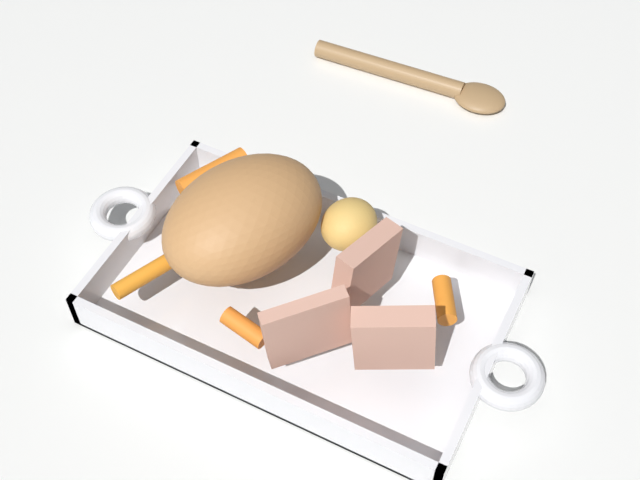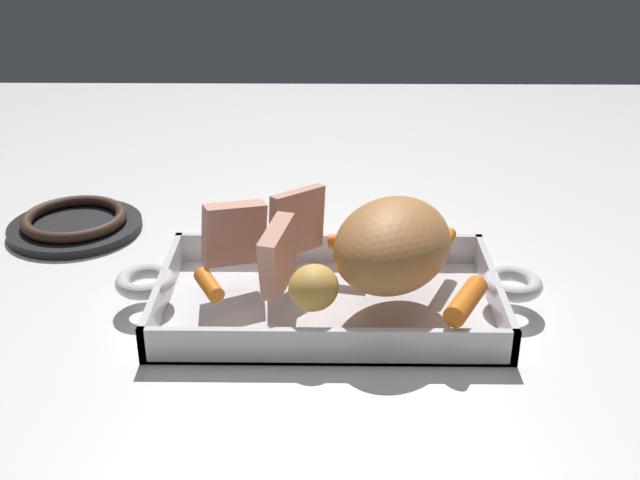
{
  "view_description": "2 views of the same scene",
  "coord_description": "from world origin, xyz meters",
  "px_view_note": "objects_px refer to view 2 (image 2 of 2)",
  "views": [
    {
      "loc": [
        -0.22,
        0.39,
        0.7
      ],
      "look_at": [
        -0.0,
        -0.03,
        0.08
      ],
      "focal_mm": 51.38,
      "sensor_mm": 36.0,
      "label": 1
    },
    {
      "loc": [
        0.0,
        -0.71,
        0.42
      ],
      "look_at": [
        -0.01,
        0.02,
        0.07
      ],
      "focal_mm": 44.27,
      "sensor_mm": 36.0,
      "label": 2
    }
  ],
  "objects_px": {
    "roast_slice_thin": "(275,256)",
    "baby_carrot_short": "(439,247)",
    "baby_carrot_long": "(344,242)",
    "baby_carrot_southwest": "(462,301)",
    "pork_roast": "(389,244)",
    "baby_carrot_northwest": "(205,285)",
    "roast_slice_thick": "(231,233)",
    "roasting_dish": "(325,298)",
    "potato_corner": "(310,288)",
    "stove_burner_rear": "(72,223)",
    "roast_slice_outer": "(294,222)"
  },
  "relations": [
    {
      "from": "baby_carrot_northwest",
      "to": "potato_corner",
      "type": "distance_m",
      "value": 0.11
    },
    {
      "from": "pork_roast",
      "to": "roast_slice_thin",
      "type": "xyz_separation_m",
      "value": [
        -0.11,
        -0.01,
        -0.01
      ]
    },
    {
      "from": "roasting_dish",
      "to": "baby_carrot_northwest",
      "type": "xyz_separation_m",
      "value": [
        -0.12,
        -0.04,
        0.03
      ]
    },
    {
      "from": "stove_burner_rear",
      "to": "potato_corner",
      "type": "bearing_deg",
      "value": -39.34
    },
    {
      "from": "roast_slice_thin",
      "to": "stove_burner_rear",
      "type": "bearing_deg",
      "value": 142.52
    },
    {
      "from": "roast_slice_outer",
      "to": "baby_carrot_southwest",
      "type": "bearing_deg",
      "value": -37.24
    },
    {
      "from": "roasting_dish",
      "to": "stove_burner_rear",
      "type": "bearing_deg",
      "value": 149.61
    },
    {
      "from": "baby_carrot_short",
      "to": "stove_burner_rear",
      "type": "height_order",
      "value": "baby_carrot_short"
    },
    {
      "from": "roasting_dish",
      "to": "roast_slice_outer",
      "type": "distance_m",
      "value": 0.09
    },
    {
      "from": "baby_carrot_southwest",
      "to": "baby_carrot_long",
      "type": "bearing_deg",
      "value": 129.5
    },
    {
      "from": "baby_carrot_southwest",
      "to": "baby_carrot_long",
      "type": "xyz_separation_m",
      "value": [
        -0.11,
        0.13,
        -0.0
      ]
    },
    {
      "from": "baby_carrot_southwest",
      "to": "baby_carrot_northwest",
      "type": "bearing_deg",
      "value": 172.51
    },
    {
      "from": "baby_carrot_long",
      "to": "potato_corner",
      "type": "distance_m",
      "value": 0.13
    },
    {
      "from": "roasting_dish",
      "to": "roast_slice_thick",
      "type": "height_order",
      "value": "roast_slice_thick"
    },
    {
      "from": "baby_carrot_northwest",
      "to": "roast_slice_thick",
      "type": "bearing_deg",
      "value": 74.8
    },
    {
      "from": "pork_roast",
      "to": "roast_slice_thick",
      "type": "bearing_deg",
      "value": 164.45
    },
    {
      "from": "baby_carrot_long",
      "to": "stove_burner_rear",
      "type": "relative_size",
      "value": 0.25
    },
    {
      "from": "roast_slice_thick",
      "to": "baby_carrot_long",
      "type": "distance_m",
      "value": 0.13
    },
    {
      "from": "baby_carrot_short",
      "to": "potato_corner",
      "type": "relative_size",
      "value": 1.24
    },
    {
      "from": "baby_carrot_long",
      "to": "baby_carrot_southwest",
      "type": "bearing_deg",
      "value": -50.5
    },
    {
      "from": "baby_carrot_long",
      "to": "roast_slice_thin",
      "type": "bearing_deg",
      "value": -129.77
    },
    {
      "from": "baby_carrot_short",
      "to": "potato_corner",
      "type": "height_order",
      "value": "potato_corner"
    },
    {
      "from": "roast_slice_thin",
      "to": "baby_carrot_short",
      "type": "height_order",
      "value": "roast_slice_thin"
    },
    {
      "from": "baby_carrot_southwest",
      "to": "potato_corner",
      "type": "height_order",
      "value": "potato_corner"
    },
    {
      "from": "roasting_dish",
      "to": "stove_burner_rear",
      "type": "relative_size",
      "value": 2.66
    },
    {
      "from": "roasting_dish",
      "to": "baby_carrot_southwest",
      "type": "height_order",
      "value": "baby_carrot_southwest"
    },
    {
      "from": "roast_slice_thin",
      "to": "baby_carrot_northwest",
      "type": "height_order",
      "value": "roast_slice_thin"
    },
    {
      "from": "pork_roast",
      "to": "roast_slice_thin",
      "type": "distance_m",
      "value": 0.11
    },
    {
      "from": "roast_slice_thick",
      "to": "baby_carrot_short",
      "type": "height_order",
      "value": "roast_slice_thick"
    },
    {
      "from": "roast_slice_thick",
      "to": "potato_corner",
      "type": "bearing_deg",
      "value": -48.37
    },
    {
      "from": "potato_corner",
      "to": "pork_roast",
      "type": "bearing_deg",
      "value": 33.28
    },
    {
      "from": "roast_slice_thin",
      "to": "baby_carrot_southwest",
      "type": "distance_m",
      "value": 0.19
    },
    {
      "from": "roast_slice_thin",
      "to": "potato_corner",
      "type": "relative_size",
      "value": 1.19
    },
    {
      "from": "pork_roast",
      "to": "roasting_dish",
      "type": "bearing_deg",
      "value": 168.71
    },
    {
      "from": "potato_corner",
      "to": "stove_burner_rear",
      "type": "xyz_separation_m",
      "value": [
        -0.31,
        0.25,
        -0.05
      ]
    },
    {
      "from": "roast_slice_outer",
      "to": "roasting_dish",
      "type": "bearing_deg",
      "value": -59.01
    },
    {
      "from": "baby_carrot_long",
      "to": "stove_burner_rear",
      "type": "height_order",
      "value": "baby_carrot_long"
    },
    {
      "from": "roasting_dish",
      "to": "baby_carrot_northwest",
      "type": "height_order",
      "value": "baby_carrot_northwest"
    },
    {
      "from": "pork_roast",
      "to": "stove_burner_rear",
      "type": "xyz_separation_m",
      "value": [
        -0.38,
        0.2,
        -0.07
      ]
    },
    {
      "from": "pork_roast",
      "to": "baby_carrot_short",
      "type": "relative_size",
      "value": 2.28
    },
    {
      "from": "roasting_dish",
      "to": "roast_slice_thin",
      "type": "distance_m",
      "value": 0.08
    },
    {
      "from": "roast_slice_thin",
      "to": "baby_carrot_short",
      "type": "distance_m",
      "value": 0.19
    },
    {
      "from": "roast_slice_outer",
      "to": "potato_corner",
      "type": "bearing_deg",
      "value": -80.49
    },
    {
      "from": "baby_carrot_southwest",
      "to": "roasting_dish",
      "type": "bearing_deg",
      "value": 152.39
    },
    {
      "from": "pork_roast",
      "to": "baby_carrot_short",
      "type": "distance_m",
      "value": 0.1
    },
    {
      "from": "roast_slice_thick",
      "to": "roast_slice_thin",
      "type": "xyz_separation_m",
      "value": [
        0.05,
        -0.05,
        -0.0
      ]
    },
    {
      "from": "baby_carrot_long",
      "to": "potato_corner",
      "type": "xyz_separation_m",
      "value": [
        -0.03,
        -0.13,
        0.01
      ]
    },
    {
      "from": "pork_roast",
      "to": "stove_burner_rear",
      "type": "distance_m",
      "value": 0.44
    },
    {
      "from": "stove_burner_rear",
      "to": "roast_slice_outer",
      "type": "bearing_deg",
      "value": -24.62
    },
    {
      "from": "roast_slice_thick",
      "to": "roasting_dish",
      "type": "bearing_deg",
      "value": -18.18
    }
  ]
}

